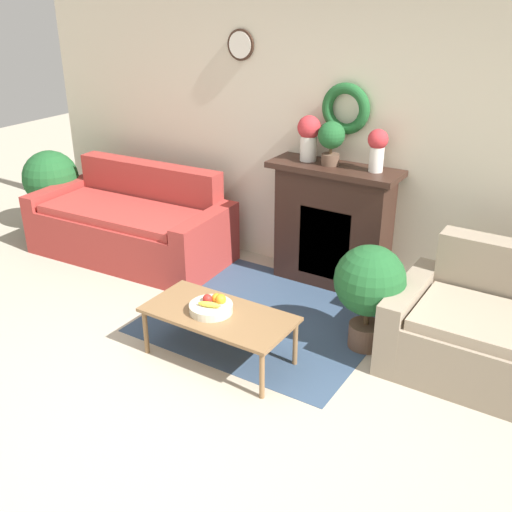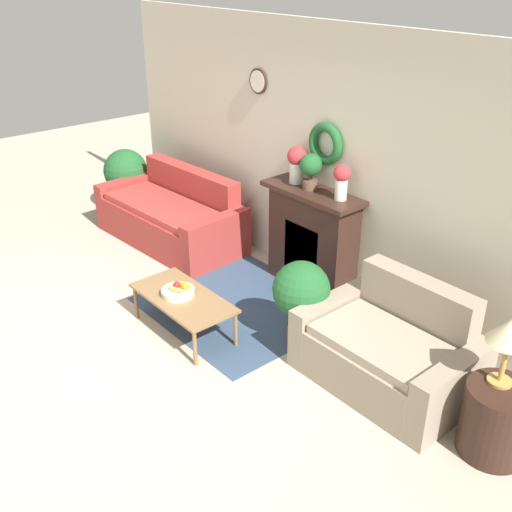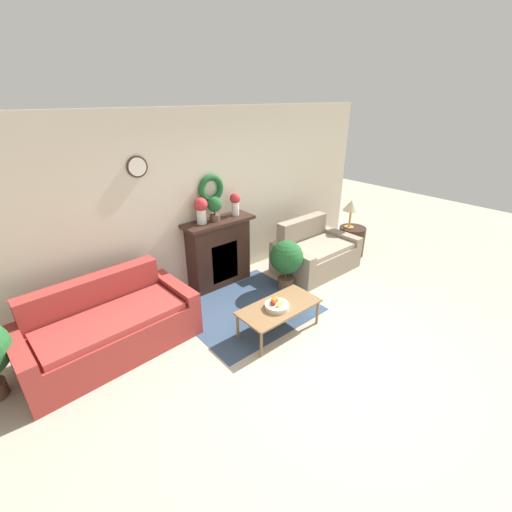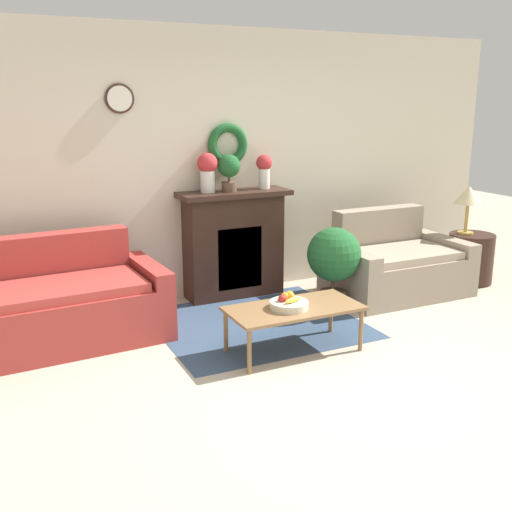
{
  "view_description": "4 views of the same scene",
  "coord_description": "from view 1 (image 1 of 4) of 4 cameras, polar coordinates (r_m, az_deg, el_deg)",
  "views": [
    {
      "loc": [
        2.09,
        -2.13,
        2.53
      ],
      "look_at": [
        -0.08,
        1.33,
        0.65
      ],
      "focal_mm": 42.0,
      "sensor_mm": 36.0,
      "label": 1
    },
    {
      "loc": [
        4.01,
        -1.73,
        3.24
      ],
      "look_at": [
        0.25,
        1.45,
        0.75
      ],
      "focal_mm": 42.0,
      "sensor_mm": 36.0,
      "label": 2
    },
    {
      "loc": [
        -2.7,
        -1.76,
        2.84
      ],
      "look_at": [
        0.07,
        1.51,
        0.8
      ],
      "focal_mm": 24.0,
      "sensor_mm": 36.0,
      "label": 3
    },
    {
      "loc": [
        -2.33,
        -3.13,
        2.0
      ],
      "look_at": [
        -0.13,
        1.49,
        0.66
      ],
      "focal_mm": 42.0,
      "sensor_mm": 36.0,
      "label": 4
    }
  ],
  "objects": [
    {
      "name": "potted_plant_on_mantel",
      "position": [
        5.11,
        7.23,
        11.0
      ],
      "size": [
        0.23,
        0.23,
        0.37
      ],
      "color": "brown",
      "rests_on": "fireplace"
    },
    {
      "name": "coffee_table",
      "position": [
        4.29,
        -3.57,
        -5.82
      ],
      "size": [
        1.09,
        0.53,
        0.38
      ],
      "color": "olive",
      "rests_on": "ground_plane"
    },
    {
      "name": "wall_back",
      "position": [
        5.31,
        8.24,
        11.71
      ],
      "size": [
        6.8,
        0.16,
        2.7
      ],
      "color": "beige",
      "rests_on": "ground_plane"
    },
    {
      "name": "ground_plane",
      "position": [
        3.91,
        -9.8,
        -15.95
      ],
      "size": [
        16.0,
        16.0,
        0.0
      ],
      "primitive_type": "plane",
      "color": "#ADA38E"
    },
    {
      "name": "vase_on_mantel_right",
      "position": [
        4.99,
        11.48,
        10.13
      ],
      "size": [
        0.17,
        0.17,
        0.35
      ],
      "color": "silver",
      "rests_on": "fireplace"
    },
    {
      "name": "fruit_bowl",
      "position": [
        4.28,
        -4.22,
        -4.78
      ],
      "size": [
        0.31,
        0.31,
        0.12
      ],
      "color": "beige",
      "rests_on": "coffee_table"
    },
    {
      "name": "loveseat_right",
      "position": [
        4.49,
        21.94,
        -6.98
      ],
      "size": [
        1.41,
        0.92,
        0.86
      ],
      "rotation": [
        0.0,
        0.0,
        0.0
      ],
      "color": "gray",
      "rests_on": "ground_plane"
    },
    {
      "name": "floor_rug",
      "position": [
        4.96,
        1.18,
        -5.83
      ],
      "size": [
        1.8,
        1.63,
        0.01
      ],
      "color": "#334760",
      "rests_on": "ground_plane"
    },
    {
      "name": "potted_plant_floor_by_loveseat",
      "position": [
        4.42,
        10.75,
        -2.72
      ],
      "size": [
        0.52,
        0.52,
        0.82
      ],
      "color": "brown",
      "rests_on": "ground_plane"
    },
    {
      "name": "vase_on_mantel_left",
      "position": [
        5.23,
        5.06,
        11.43
      ],
      "size": [
        0.2,
        0.2,
        0.39
      ],
      "color": "silver",
      "rests_on": "fireplace"
    },
    {
      "name": "potted_plant_floor_by_couch",
      "position": [
        6.89,
        -18.94,
        6.83
      ],
      "size": [
        0.6,
        0.6,
        0.89
      ],
      "color": "brown",
      "rests_on": "ground_plane"
    },
    {
      "name": "couch_left",
      "position": [
        6.09,
        -11.68,
        2.89
      ],
      "size": [
        2.02,
        1.04,
        0.87
      ],
      "rotation": [
        0.0,
        0.0,
        0.06
      ],
      "color": "#9E332D",
      "rests_on": "ground_plane"
    },
    {
      "name": "fireplace",
      "position": [
        5.34,
        7.31,
        2.91
      ],
      "size": [
        1.14,
        0.41,
        1.11
      ],
      "color": "#331E16",
      "rests_on": "ground_plane"
    }
  ]
}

